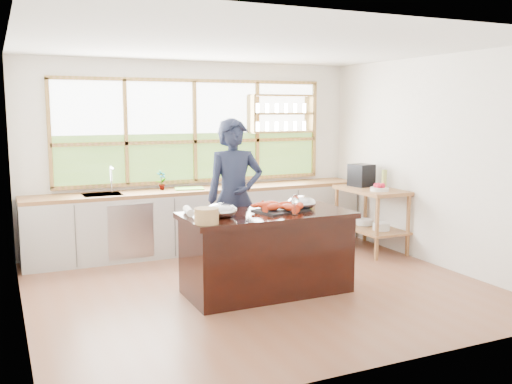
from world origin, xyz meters
TOP-DOWN VIEW (x-y plane):
  - ground_plane at (0.00, 0.00)m, footprint 5.00×5.00m
  - room_shell at (0.02, 0.51)m, footprint 5.02×4.52m
  - back_counter at (-0.02, 1.94)m, footprint 4.90×0.63m
  - right_shelf_unit at (2.19, 0.89)m, footprint 0.62×1.10m
  - island at (0.00, -0.20)m, footprint 1.85×0.90m
  - cook at (-0.07, 0.55)m, footprint 0.76×0.56m
  - potted_plant at (-0.57, 2.00)m, footprint 0.17×0.14m
  - cutting_board at (-0.19, 1.94)m, footprint 0.46×0.38m
  - espresso_machine at (2.19, 1.16)m, footprint 0.33×0.35m
  - wine_bottle at (2.24, 0.69)m, footprint 0.08×0.08m
  - fruit_bowl at (2.14, 0.65)m, footprint 0.26×0.26m
  - slate_board at (0.19, -0.17)m, footprint 0.62×0.51m
  - lobster_pile at (0.18, -0.18)m, footprint 0.55×0.48m
  - mixing_bowl_left at (-0.55, -0.24)m, footprint 0.33×0.33m
  - mixing_bowl_right at (0.46, -0.14)m, footprint 0.33×0.33m
  - wine_glass at (0.22, -0.45)m, footprint 0.08×0.08m
  - wicker_basket at (-0.80, -0.50)m, footprint 0.24×0.24m
  - parchment_roll at (-0.81, 0.04)m, footprint 0.13×0.31m

SIDE VIEW (x-z plane):
  - ground_plane at x=0.00m, z-range 0.00..0.00m
  - island at x=0.00m, z-range 0.00..0.90m
  - back_counter at x=-0.02m, z-range 0.00..0.90m
  - right_shelf_unit at x=2.19m, z-range 0.15..1.05m
  - cutting_board at x=-0.19m, z-range 0.90..0.91m
  - slate_board at x=0.19m, z-range 0.90..0.92m
  - parchment_roll at x=-0.81m, z-range 0.90..0.98m
  - fruit_bowl at x=2.14m, z-range 0.89..1.00m
  - cook at x=-0.07m, z-range 0.00..1.91m
  - lobster_pile at x=0.18m, z-range 0.92..1.00m
  - mixing_bowl_right at x=0.46m, z-range 0.89..1.05m
  - mixing_bowl_left at x=-0.55m, z-range 0.89..1.05m
  - wicker_basket at x=-0.80m, z-range 0.90..1.06m
  - potted_plant at x=-0.57m, z-range 0.90..1.17m
  - wine_bottle at x=2.24m, z-range 0.90..1.19m
  - wine_glass at x=0.22m, z-range 0.95..1.17m
  - espresso_machine at x=2.19m, z-range 0.90..1.22m
  - room_shell at x=0.02m, z-range 0.40..3.11m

